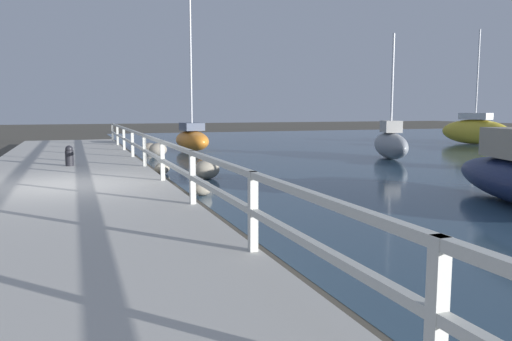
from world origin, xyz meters
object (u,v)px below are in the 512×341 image
(mooring_bollard, at_px, (69,156))
(sailboat_orange, at_px, (192,138))
(sailboat_gray, at_px, (390,144))
(sailboat_yellow, at_px, (475,130))

(mooring_bollard, xyz_separation_m, sailboat_orange, (5.42, 7.15, 0.03))
(sailboat_orange, distance_m, sailboat_gray, 9.23)
(mooring_bollard, distance_m, sailboat_yellow, 22.32)
(mooring_bollard, height_order, sailboat_yellow, sailboat_yellow)
(sailboat_gray, height_order, sailboat_yellow, sailboat_yellow)
(sailboat_orange, height_order, sailboat_yellow, sailboat_orange)
(sailboat_orange, distance_m, sailboat_yellow, 16.07)
(sailboat_gray, distance_m, sailboat_yellow, 10.93)
(mooring_bollard, height_order, sailboat_orange, sailboat_orange)
(mooring_bollard, bearing_deg, sailboat_gray, 3.22)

